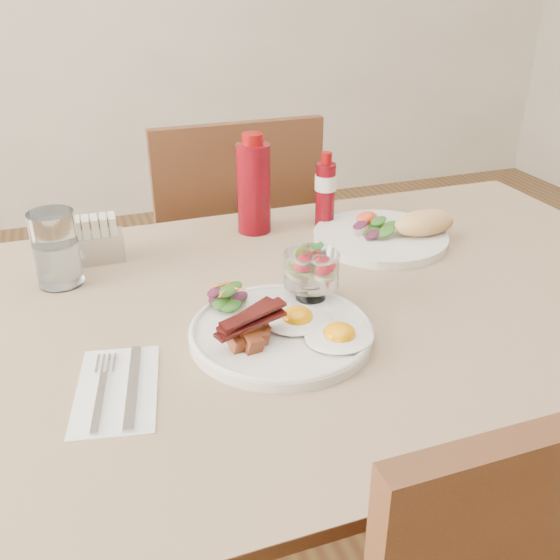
# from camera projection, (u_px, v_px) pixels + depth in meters

# --- Properties ---
(table) EXTENTS (1.33, 0.88, 0.75)m
(table) POSITION_uv_depth(u_px,v_px,m) (329.00, 343.00, 1.10)
(table) COLOR #54311A
(table) RESTS_ON ground
(chair_far) EXTENTS (0.42, 0.42, 0.93)m
(chair_far) POSITION_uv_depth(u_px,v_px,m) (231.00, 261.00, 1.72)
(chair_far) COLOR #54311A
(chair_far) RESTS_ON ground
(main_plate) EXTENTS (0.28, 0.28, 0.02)m
(main_plate) POSITION_uv_depth(u_px,v_px,m) (281.00, 333.00, 0.95)
(main_plate) COLOR silver
(main_plate) RESTS_ON table
(fried_eggs) EXTENTS (0.17, 0.19, 0.03)m
(fried_eggs) POSITION_uv_depth(u_px,v_px,m) (318.00, 327.00, 0.93)
(fried_eggs) COLOR white
(fried_eggs) RESTS_ON main_plate
(bacon_potato_pile) EXTENTS (0.11, 0.08, 0.05)m
(bacon_potato_pile) POSITION_uv_depth(u_px,v_px,m) (250.00, 329.00, 0.90)
(bacon_potato_pile) COLOR brown
(bacon_potato_pile) RESTS_ON main_plate
(side_salad) EXTENTS (0.07, 0.07, 0.04)m
(side_salad) POSITION_uv_depth(u_px,v_px,m) (228.00, 297.00, 0.99)
(side_salad) COLOR #254E14
(side_salad) RESTS_ON main_plate
(fruit_cup) EXTENTS (0.09, 0.09, 0.09)m
(fruit_cup) POSITION_uv_depth(u_px,v_px,m) (311.00, 269.00, 1.01)
(fruit_cup) COLOR white
(fruit_cup) RESTS_ON main_plate
(second_plate) EXTENTS (0.29, 0.27, 0.07)m
(second_plate) POSITION_uv_depth(u_px,v_px,m) (391.00, 233.00, 1.27)
(second_plate) COLOR silver
(second_plate) RESTS_ON table
(ketchup_bottle) EXTENTS (0.09, 0.09, 0.21)m
(ketchup_bottle) POSITION_uv_depth(u_px,v_px,m) (254.00, 187.00, 1.28)
(ketchup_bottle) COLOR #63050E
(ketchup_bottle) RESTS_ON table
(hot_sauce_bottle) EXTENTS (0.06, 0.06, 0.16)m
(hot_sauce_bottle) POSITION_uv_depth(u_px,v_px,m) (325.00, 191.00, 1.31)
(hot_sauce_bottle) COLOR #63050E
(hot_sauce_bottle) RESTS_ON table
(sugar_caddy) EXTENTS (0.10, 0.06, 0.09)m
(sugar_caddy) POSITION_uv_depth(u_px,v_px,m) (97.00, 242.00, 1.18)
(sugar_caddy) COLOR #ADACB1
(sugar_caddy) RESTS_ON table
(water_glass) EXTENTS (0.08, 0.08, 0.13)m
(water_glass) POSITION_uv_depth(u_px,v_px,m) (57.00, 253.00, 1.08)
(water_glass) COLOR white
(water_glass) RESTS_ON table
(napkin_cutlery) EXTENTS (0.14, 0.21, 0.01)m
(napkin_cutlery) POSITION_uv_depth(u_px,v_px,m) (118.00, 388.00, 0.83)
(napkin_cutlery) COLOR white
(napkin_cutlery) RESTS_ON table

